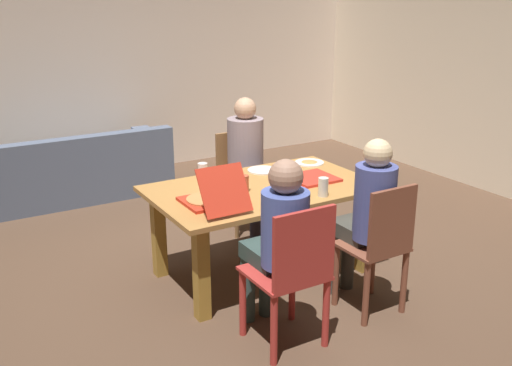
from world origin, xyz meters
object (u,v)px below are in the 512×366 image
object	(u,v)px
dining_table	(263,201)
couch	(74,173)
plate_0	(288,195)
pizza_box_1	(312,178)
person_1	(367,211)
chair_0	(241,174)
drinking_glass_0	(203,172)
drinking_glass_2	(244,183)
drinking_glass_1	(323,187)
plate_2	(263,170)
chair_1	(380,246)
person_0	(249,155)
plate_1	(309,162)
pizza_box_0	(211,199)
chair_2	(292,273)
person_2	(279,235)

from	to	relation	value
dining_table	couch	world-z (taller)	couch
plate_0	pizza_box_1	bearing A→B (deg)	30.84
couch	person_1	bearing A→B (deg)	-70.92
chair_0	plate_0	world-z (taller)	chair_0
chair_0	drinking_glass_0	size ratio (longest dim) A/B	6.56
chair_0	drinking_glass_2	xyz separation A→B (m)	(-0.53, -1.00, 0.28)
person_1	plate_0	size ratio (longest dim) A/B	6.12
drinking_glass_1	plate_2	bearing A→B (deg)	93.83
dining_table	plate_0	xyz separation A→B (m)	(0.04, -0.28, 0.13)
chair_0	drinking_glass_1	bearing A→B (deg)	-93.76
chair_0	chair_1	distance (m)	1.91
person_0	pizza_box_1	size ratio (longest dim) A/B	3.62
pizza_box_1	plate_0	distance (m)	0.45
plate_1	plate_2	world-z (taller)	plate_1
chair_1	drinking_glass_0	world-z (taller)	chair_1
pizza_box_0	drinking_glass_2	size ratio (longest dim) A/B	4.17
dining_table	drinking_glass_2	size ratio (longest dim) A/B	13.61
person_1	chair_2	xyz separation A→B (m)	(-0.74, -0.19, -0.20)
pizza_box_1	plate_0	size ratio (longest dim) A/B	1.71
person_0	plate_1	xyz separation A→B (m)	(0.33, -0.49, 0.00)
pizza_box_1	plate_1	bearing A→B (deg)	57.26
pizza_box_0	plate_1	world-z (taller)	pizza_box_0
chair_0	couch	bearing A→B (deg)	125.76
pizza_box_0	couch	distance (m)	2.81
plate_1	drinking_glass_1	bearing A→B (deg)	-119.14
chair_1	drinking_glass_1	bearing A→B (deg)	99.77
dining_table	plate_1	size ratio (longest dim) A/B	6.74
drinking_glass_1	drinking_glass_2	distance (m)	0.58
chair_2	drinking_glass_0	world-z (taller)	chair_2
person_1	plate_1	xyz separation A→B (m)	(0.33, 1.13, 0.02)
person_1	drinking_glass_0	world-z (taller)	person_1
person_2	plate_2	size ratio (longest dim) A/B	4.88
drinking_glass_0	drinking_glass_1	bearing A→B (deg)	-53.72
pizza_box_0	chair_1	bearing A→B (deg)	-41.55
chair_2	plate_0	size ratio (longest dim) A/B	4.75
plate_1	drinking_glass_1	distance (m)	0.86
chair_0	plate_2	bearing A→B (deg)	-102.95
pizza_box_0	drinking_glass_1	world-z (taller)	pizza_box_0
plate_0	plate_1	bearing A→B (deg)	44.14
drinking_glass_2	chair_2	bearing A→B (deg)	-102.30
pizza_box_0	drinking_glass_1	distance (m)	0.83
chair_0	plate_2	size ratio (longest dim) A/B	3.62
pizza_box_0	dining_table	bearing A→B (deg)	17.24
person_0	drinking_glass_0	size ratio (longest dim) A/B	9.09
plate_0	couch	size ratio (longest dim) A/B	0.10
plate_2	drinking_glass_1	distance (m)	0.77
person_0	person_1	xyz separation A→B (m)	(-0.00, -1.62, -0.02)
plate_2	drinking_glass_1	xyz separation A→B (m)	(0.05, -0.76, 0.06)
chair_0	person_1	distance (m)	1.77
person_2	drinking_glass_0	size ratio (longest dim) A/B	8.84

